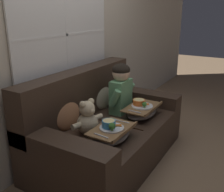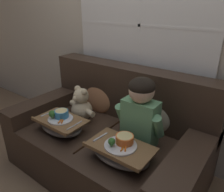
{
  "view_description": "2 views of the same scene",
  "coord_description": "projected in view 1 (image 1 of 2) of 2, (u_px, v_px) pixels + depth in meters",
  "views": [
    {
      "loc": [
        -2.1,
        -1.28,
        1.53
      ],
      "look_at": [
        0.06,
        0.01,
        0.69
      ],
      "focal_mm": 42.0,
      "sensor_mm": 36.0,
      "label": 1
    },
    {
      "loc": [
        1.03,
        -1.26,
        1.46
      ],
      "look_at": [
        0.04,
        0.05,
        0.76
      ],
      "focal_mm": 35.0,
      "sensor_mm": 36.0,
      "label": 2
    }
  ],
  "objects": [
    {
      "name": "child_figure",
      "position": [
        121.0,
        86.0,
        2.86
      ],
      "size": [
        0.39,
        0.2,
        0.55
      ],
      "color": "#66A370",
      "rests_on": "couch"
    },
    {
      "name": "ground_plane",
      "position": [
        110.0,
        158.0,
        2.81
      ],
      "size": [
        14.0,
        14.0,
        0.0
      ],
      "primitive_type": "plane",
      "color": "#8E7051"
    },
    {
      "name": "throw_pillow_behind_child",
      "position": [
        102.0,
        93.0,
        3.03
      ],
      "size": [
        0.37,
        0.18,
        0.39
      ],
      "color": "#C1B293",
      "rests_on": "couch"
    },
    {
      "name": "lap_tray_teddy",
      "position": [
        112.0,
        133.0,
        2.3
      ],
      "size": [
        0.44,
        0.29,
        0.2
      ],
      "color": "slate",
      "rests_on": "teddy_bear"
    },
    {
      "name": "lap_tray_child",
      "position": [
        142.0,
        110.0,
        2.81
      ],
      "size": [
        0.47,
        0.29,
        0.19
      ],
      "color": "slate",
      "rests_on": "child_figure"
    },
    {
      "name": "teddy_bear",
      "position": [
        88.0,
        120.0,
        2.4
      ],
      "size": [
        0.36,
        0.26,
        0.33
      ],
      "color": "beige",
      "rests_on": "couch"
    },
    {
      "name": "wall_back_with_window",
      "position": [
        63.0,
        32.0,
        2.68
      ],
      "size": [
        8.0,
        0.08,
        2.6
      ],
      "color": "beige",
      "rests_on": "ground_plane"
    },
    {
      "name": "couch",
      "position": [
        104.0,
        130.0,
        2.75
      ],
      "size": [
        1.7,
        0.97,
        0.92
      ],
      "color": "#38281E",
      "rests_on": "ground_plane"
    },
    {
      "name": "throw_pillow_behind_teddy",
      "position": [
        66.0,
        111.0,
        2.52
      ],
      "size": [
        0.39,
        0.19,
        0.4
      ],
      "color": "#B2754C",
      "rests_on": "couch"
    }
  ]
}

